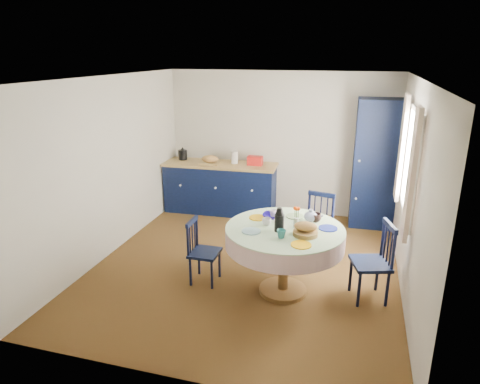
# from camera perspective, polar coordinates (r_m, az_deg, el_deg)

# --- Properties ---
(floor) EXTENTS (4.50, 4.50, 0.00)m
(floor) POSITION_cam_1_polar(r_m,az_deg,el_deg) (5.98, 0.85, -9.70)
(floor) COLOR black
(floor) RESTS_ON ground
(ceiling) EXTENTS (4.50, 4.50, 0.00)m
(ceiling) POSITION_cam_1_polar(r_m,az_deg,el_deg) (5.29, 0.98, 14.96)
(ceiling) COLOR white
(ceiling) RESTS_ON wall_back
(wall_back) EXTENTS (4.00, 0.02, 2.50)m
(wall_back) POSITION_cam_1_polar(r_m,az_deg,el_deg) (7.64, 5.29, 6.44)
(wall_back) COLOR beige
(wall_back) RESTS_ON floor
(wall_left) EXTENTS (0.02, 4.50, 2.50)m
(wall_left) POSITION_cam_1_polar(r_m,az_deg,el_deg) (6.30, -16.97, 3.18)
(wall_left) COLOR beige
(wall_left) RESTS_ON floor
(wall_right) EXTENTS (0.02, 4.50, 2.50)m
(wall_right) POSITION_cam_1_polar(r_m,az_deg,el_deg) (5.38, 21.98, 0.09)
(wall_right) COLOR beige
(wall_right) RESTS_ON floor
(window) EXTENTS (0.10, 1.74, 1.45)m
(window) POSITION_cam_1_polar(r_m,az_deg,el_deg) (5.59, 21.56, 3.73)
(window) COLOR white
(window) RESTS_ON wall_right
(kitchen_counter) EXTENTS (2.05, 0.72, 1.15)m
(kitchen_counter) POSITION_cam_1_polar(r_m,az_deg,el_deg) (7.75, -2.66, 0.69)
(kitchen_counter) COLOR black
(kitchen_counter) RESTS_ON floor
(pantry_cabinet) EXTENTS (0.76, 0.56, 2.11)m
(pantry_cabinet) POSITION_cam_1_polar(r_m,az_deg,el_deg) (7.33, 17.75, 3.56)
(pantry_cabinet) COLOR black
(pantry_cabinet) RESTS_ON floor
(dining_table) EXTENTS (1.39, 1.39, 1.13)m
(dining_table) POSITION_cam_1_polar(r_m,az_deg,el_deg) (5.07, 6.05, -6.11)
(dining_table) COLOR brown
(dining_table) RESTS_ON floor
(chair_left) EXTENTS (0.35, 0.37, 0.83)m
(chair_left) POSITION_cam_1_polar(r_m,az_deg,el_deg) (5.44, -5.09, -7.82)
(chair_left) COLOR black
(chair_left) RESTS_ON floor
(chair_far) EXTENTS (0.50, 0.48, 0.95)m
(chair_far) POSITION_cam_1_polar(r_m,az_deg,el_deg) (6.05, 10.19, -4.63)
(chair_far) COLOR black
(chair_far) RESTS_ON floor
(chair_right) EXTENTS (0.52, 0.53, 0.96)m
(chair_right) POSITION_cam_1_polar(r_m,az_deg,el_deg) (5.26, 17.44, -8.82)
(chair_right) COLOR black
(chair_right) RESTS_ON floor
(mug_a) EXTENTS (0.11, 0.11, 0.09)m
(mug_a) POSITION_cam_1_polar(r_m,az_deg,el_deg) (5.06, 3.59, -3.99)
(mug_a) COLOR silver
(mug_a) RESTS_ON dining_table
(mug_b) EXTENTS (0.10, 0.10, 0.10)m
(mug_b) POSITION_cam_1_polar(r_m,az_deg,el_deg) (4.74, 5.52, -5.57)
(mug_b) COLOR #297371
(mug_b) RESTS_ON dining_table
(mug_c) EXTENTS (0.13, 0.13, 0.11)m
(mug_c) POSITION_cam_1_polar(r_m,az_deg,el_deg) (5.23, 10.05, -3.39)
(mug_c) COLOR black
(mug_c) RESTS_ON dining_table
(mug_d) EXTENTS (0.09, 0.09, 0.09)m
(mug_d) POSITION_cam_1_polar(r_m,az_deg,el_deg) (5.34, 4.42, -2.82)
(mug_d) COLOR silver
(mug_d) RESTS_ON dining_table
(cobalt_bowl) EXTENTS (0.23, 0.23, 0.06)m
(cobalt_bowl) POSITION_cam_1_polar(r_m,az_deg,el_deg) (5.29, 4.27, -3.19)
(cobalt_bowl) COLOR navy
(cobalt_bowl) RESTS_ON dining_table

